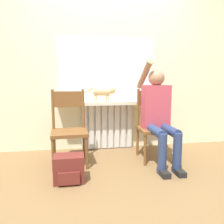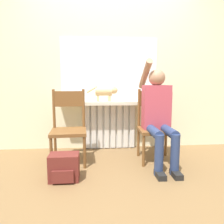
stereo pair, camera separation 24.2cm
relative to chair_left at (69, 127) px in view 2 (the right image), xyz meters
The scene contains 10 objects.
ground_plane 0.94m from the chair_left, 46.76° to the right, with size 12.00×12.00×0.00m, color brown.
wall_with_window 1.23m from the chair_left, 48.41° to the left, with size 7.00×0.06×2.70m.
radiator 0.80m from the chair_left, 44.65° to the left, with size 0.79×0.08×0.69m.
windowsill 0.78m from the chair_left, 39.99° to the left, with size 1.51×0.26×0.05m.
window_glass 1.11m from the chair_left, 46.78° to the left, with size 1.45×0.01×0.94m.
chair_left is the anchor object (origin of this frame).
chair_right 1.12m from the chair_left, ahead, with size 0.45×0.45×0.93m.
person 1.14m from the chair_left, ahead, with size 0.36×1.02×1.31m.
cat 0.80m from the chair_left, 42.18° to the left, with size 0.46×0.12×0.23m.
backpack 0.62m from the chair_left, 89.45° to the right, with size 0.31×0.24×0.28m.
Camera 2 is at (-0.23, -2.16, 1.03)m, focal length 35.00 mm.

